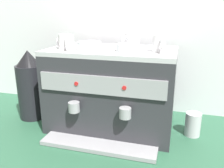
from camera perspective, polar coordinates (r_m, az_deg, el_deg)
ground_plane at (r=1.41m, az=0.00°, el=-9.88°), size 4.00×4.00×0.00m
tiled_backsplash_wall at (r=1.58m, az=3.30°, el=11.85°), size 2.80×0.03×0.99m
espresso_machine at (r=1.32m, az=-0.05°, el=-1.31°), size 0.68×0.51×0.45m
ceramic_cup_0 at (r=1.35m, az=-10.98°, el=10.14°), size 0.08×0.11×0.07m
ceramic_cup_1 at (r=1.31m, az=4.72°, el=10.40°), size 0.09×0.11×0.08m
ceramic_cup_2 at (r=1.26m, az=-11.29°, el=9.93°), size 0.08×0.10×0.08m
ceramic_cup_3 at (r=1.19m, az=11.28°, el=9.53°), size 0.06×0.10×0.08m
ceramic_bowl_0 at (r=1.23m, az=-5.55°, el=9.10°), size 0.12×0.12×0.04m
ceramic_bowl_1 at (r=1.20m, az=3.85°, el=8.73°), size 0.12×0.12×0.04m
coffee_grinder at (r=1.53m, az=-18.98°, el=-0.47°), size 0.16×0.16×0.42m
milk_pitcher at (r=1.35m, az=18.89°, el=-9.15°), size 0.08×0.08×0.13m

